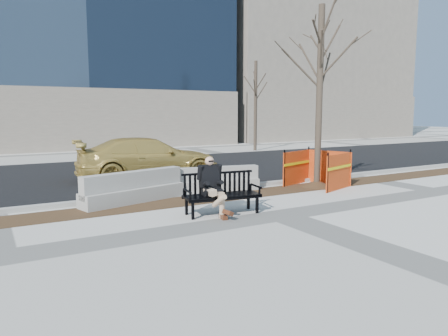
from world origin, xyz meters
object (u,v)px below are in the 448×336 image
(bench, at_px, (222,214))
(seated_man, at_px, (211,214))
(tree_fence, at_px, (317,187))
(jersey_barrier_left, at_px, (134,202))
(jersey_barrier_right, at_px, (216,191))
(sedan, at_px, (149,178))

(bench, xyz_separation_m, seated_man, (-0.26, 0.09, 0.00))
(tree_fence, xyz_separation_m, jersey_barrier_left, (-6.06, 0.68, 0.00))
(bench, relative_size, jersey_barrier_right, 0.70)
(sedan, bearing_deg, bench, -177.11)
(seated_man, height_order, jersey_barrier_right, seated_man)
(sedan, relative_size, jersey_barrier_left, 1.74)
(jersey_barrier_left, bearing_deg, tree_fence, -21.51)
(seated_man, height_order, sedan, sedan)
(bench, xyz_separation_m, jersey_barrier_left, (-1.45, 2.39, 0.00))
(bench, bearing_deg, sedan, 94.34)
(sedan, relative_size, jersey_barrier_right, 1.92)
(sedan, xyz_separation_m, jersey_barrier_right, (0.93, -3.54, 0.00))
(bench, height_order, jersey_barrier_left, bench)
(bench, height_order, jersey_barrier_right, bench)
(jersey_barrier_right, bearing_deg, tree_fence, -5.64)
(bench, bearing_deg, jersey_barrier_left, 129.06)
(tree_fence, bearing_deg, seated_man, -161.60)
(tree_fence, bearing_deg, sedan, 133.24)
(tree_fence, height_order, jersey_barrier_right, tree_fence)
(sedan, bearing_deg, jersey_barrier_right, -159.03)
(seated_man, height_order, tree_fence, tree_fence)
(seated_man, xyz_separation_m, jersey_barrier_right, (1.55, 2.58, 0.00))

